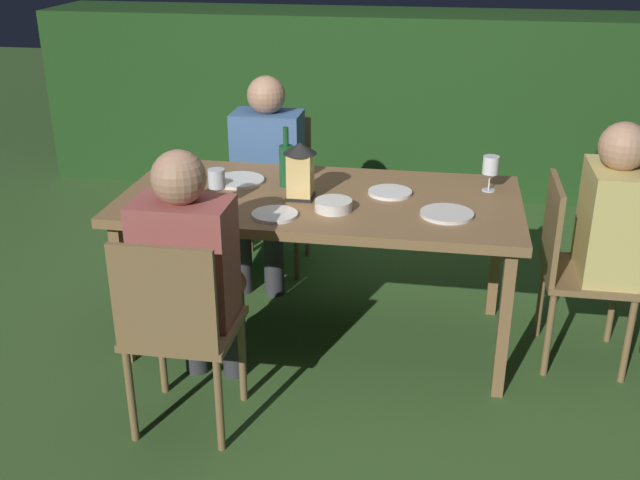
% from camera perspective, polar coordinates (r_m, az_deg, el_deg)
% --- Properties ---
extents(ground_plane, '(16.00, 16.00, 0.00)m').
position_cam_1_polar(ground_plane, '(3.85, 0.00, -7.12)').
color(ground_plane, '#385B28').
extents(dining_table, '(1.85, 0.90, 0.74)m').
position_cam_1_polar(dining_table, '(3.55, 0.00, 2.50)').
color(dining_table, olive).
rests_on(dining_table, ground).
extents(chair_side_left_a, '(0.42, 0.40, 0.87)m').
position_cam_1_polar(chair_side_left_a, '(3.00, -10.64, -6.35)').
color(chair_side_left_a, brown).
rests_on(chair_side_left_a, ground).
extents(person_in_rust, '(0.38, 0.47, 1.15)m').
position_cam_1_polar(person_in_rust, '(3.09, -9.65, -2.14)').
color(person_in_rust, '#9E4C47').
rests_on(person_in_rust, ground).
extents(chair_head_far, '(0.40, 0.42, 0.87)m').
position_cam_1_polar(chair_head_far, '(3.64, 18.55, -1.70)').
color(chair_head_far, brown).
rests_on(chair_head_far, ground).
extents(person_in_mustard, '(0.48, 0.38, 1.15)m').
position_cam_1_polar(person_in_mustard, '(3.62, 21.91, 0.29)').
color(person_in_mustard, tan).
rests_on(person_in_mustard, ground).
extents(chair_side_right_a, '(0.42, 0.40, 0.87)m').
position_cam_1_polar(chair_side_right_a, '(4.47, -3.48, 4.17)').
color(chair_side_right_a, brown).
rests_on(chair_side_right_a, ground).
extents(person_in_blue, '(0.38, 0.47, 1.15)m').
position_cam_1_polar(person_in_blue, '(4.24, -4.11, 5.25)').
color(person_in_blue, '#426699').
rests_on(person_in_blue, ground).
extents(lantern_centerpiece, '(0.15, 0.15, 0.27)m').
position_cam_1_polar(lantern_centerpiece, '(3.46, -1.50, 5.47)').
color(lantern_centerpiece, black).
rests_on(lantern_centerpiece, dining_table).
extents(green_bottle_on_table, '(0.07, 0.07, 0.29)m').
position_cam_1_polar(green_bottle_on_table, '(3.63, -2.55, 5.71)').
color(green_bottle_on_table, '#195128').
rests_on(green_bottle_on_table, dining_table).
extents(wine_glass_a, '(0.08, 0.08, 0.17)m').
position_cam_1_polar(wine_glass_a, '(3.49, -9.61, 4.81)').
color(wine_glass_a, silver).
rests_on(wine_glass_a, dining_table).
extents(wine_glass_b, '(0.08, 0.08, 0.17)m').
position_cam_1_polar(wine_glass_b, '(3.65, 12.71, 5.39)').
color(wine_glass_b, silver).
rests_on(wine_glass_b, dining_table).
extents(wine_glass_c, '(0.08, 0.08, 0.17)m').
position_cam_1_polar(wine_glass_c, '(3.41, -7.78, 4.46)').
color(wine_glass_c, silver).
rests_on(wine_glass_c, dining_table).
extents(plate_a, '(0.23, 0.23, 0.01)m').
position_cam_1_polar(plate_a, '(3.34, 9.52, 1.96)').
color(plate_a, silver).
rests_on(plate_a, dining_table).
extents(plate_b, '(0.21, 0.21, 0.01)m').
position_cam_1_polar(plate_b, '(3.57, 5.29, 3.59)').
color(plate_b, white).
rests_on(plate_b, dining_table).
extents(plate_c, '(0.25, 0.25, 0.01)m').
position_cam_1_polar(plate_c, '(3.74, -6.13, 4.48)').
color(plate_c, white).
rests_on(plate_c, dining_table).
extents(plate_d, '(0.20, 0.20, 0.01)m').
position_cam_1_polar(plate_d, '(3.29, -3.43, 1.92)').
color(plate_d, white).
rests_on(plate_d, dining_table).
extents(bowl_olives, '(0.17, 0.17, 0.04)m').
position_cam_1_polar(bowl_olives, '(3.93, -11.05, 5.34)').
color(bowl_olives, '#BCAD8E').
rests_on(bowl_olives, dining_table).
extents(bowl_bread, '(0.17, 0.17, 0.05)m').
position_cam_1_polar(bowl_bread, '(3.35, 1.02, 2.66)').
color(bowl_bread, silver).
rests_on(bowl_bread, dining_table).
extents(hedge_backdrop, '(4.97, 0.72, 1.29)m').
position_cam_1_polar(hedge_backdrop, '(5.91, 4.06, 10.53)').
color(hedge_backdrop, '#1E4219').
rests_on(hedge_backdrop, ground).
extents(potted_plant_by_hedge, '(0.43, 0.43, 0.64)m').
position_cam_1_polar(potted_plant_by_hedge, '(5.38, 21.91, 4.42)').
color(potted_plant_by_hedge, brown).
rests_on(potted_plant_by_hedge, ground).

